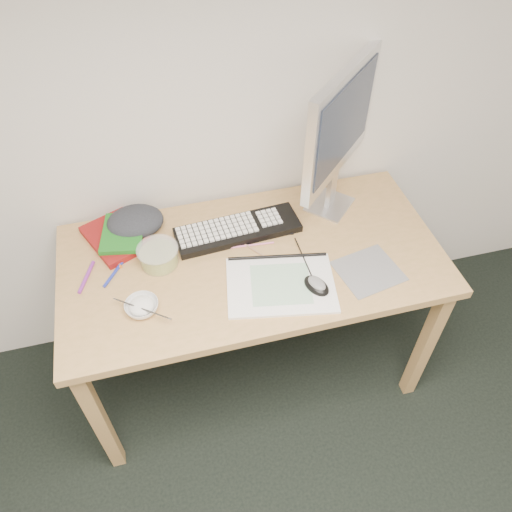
{
  "coord_description": "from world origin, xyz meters",
  "views": [
    {
      "loc": [
        -0.19,
        0.22,
        2.09
      ],
      "look_at": [
        0.11,
        1.36,
        0.83
      ],
      "focal_mm": 35.0,
      "sensor_mm": 36.0,
      "label": 1
    }
  ],
  "objects_px": {
    "desk": "(252,272)",
    "keyboard": "(238,230)",
    "sketchpad": "(281,285)",
    "monitor": "(340,127)",
    "rice_bowl": "(142,307)"
  },
  "relations": [
    {
      "from": "desk",
      "to": "keyboard",
      "type": "height_order",
      "value": "keyboard"
    },
    {
      "from": "sketchpad",
      "to": "keyboard",
      "type": "bearing_deg",
      "value": 116.37
    },
    {
      "from": "desk",
      "to": "sketchpad",
      "type": "xyz_separation_m",
      "value": [
        0.06,
        -0.16,
        0.09
      ]
    },
    {
      "from": "sketchpad",
      "to": "monitor",
      "type": "bearing_deg",
      "value": 59.66
    },
    {
      "from": "sketchpad",
      "to": "monitor",
      "type": "distance_m",
      "value": 0.6
    },
    {
      "from": "desk",
      "to": "sketchpad",
      "type": "relative_size",
      "value": 3.75
    },
    {
      "from": "monitor",
      "to": "sketchpad",
      "type": "bearing_deg",
      "value": -175.46
    },
    {
      "from": "monitor",
      "to": "rice_bowl",
      "type": "distance_m",
      "value": 0.93
    },
    {
      "from": "rice_bowl",
      "to": "keyboard",
      "type": "bearing_deg",
      "value": 35.78
    },
    {
      "from": "sketchpad",
      "to": "rice_bowl",
      "type": "distance_m",
      "value": 0.48
    },
    {
      "from": "desk",
      "to": "monitor",
      "type": "relative_size",
      "value": 2.4
    },
    {
      "from": "desk",
      "to": "keyboard",
      "type": "bearing_deg",
      "value": 99.32
    },
    {
      "from": "sketchpad",
      "to": "rice_bowl",
      "type": "height_order",
      "value": "rice_bowl"
    },
    {
      "from": "desk",
      "to": "rice_bowl",
      "type": "relative_size",
      "value": 12.43
    },
    {
      "from": "desk",
      "to": "keyboard",
      "type": "relative_size",
      "value": 2.94
    }
  ]
}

